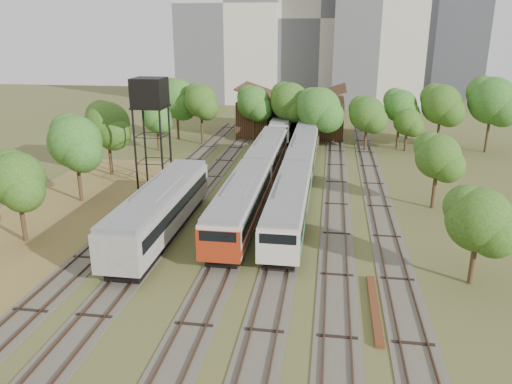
# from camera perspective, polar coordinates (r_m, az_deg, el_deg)

# --- Properties ---
(ground) EXTENTS (240.00, 240.00, 0.00)m
(ground) POSITION_cam_1_polar(r_m,az_deg,el_deg) (26.41, -4.59, -19.05)
(ground) COLOR #475123
(ground) RESTS_ON ground
(tracks) EXTENTS (24.60, 80.00, 0.19)m
(tracks) POSITION_cam_1_polar(r_m,az_deg,el_deg) (48.47, 1.27, -0.99)
(tracks) COLOR #4C473D
(tracks) RESTS_ON ground
(railcar_red_set) EXTENTS (3.06, 34.58, 3.79)m
(railcar_red_set) POSITION_cam_1_polar(r_m,az_deg,el_deg) (49.67, 0.01, 1.87)
(railcar_red_set) COLOR black
(railcar_red_set) RESTS_ON ground
(railcar_green_set) EXTENTS (2.99, 52.08, 3.70)m
(railcar_green_set) POSITION_cam_1_polar(r_m,az_deg,el_deg) (57.99, 5.27, 4.14)
(railcar_green_set) COLOR black
(railcar_green_set) RESTS_ON ground
(railcar_rear) EXTENTS (2.90, 16.08, 3.58)m
(railcar_rear) POSITION_cam_1_polar(r_m,az_deg,el_deg) (77.74, 3.22, 7.73)
(railcar_rear) COLOR black
(railcar_rear) RESTS_ON ground
(old_grey_coach) EXTENTS (3.27, 18.00, 4.05)m
(old_grey_coach) POSITION_cam_1_polar(r_m,az_deg,el_deg) (40.58, -10.81, -1.95)
(old_grey_coach) COLOR black
(old_grey_coach) RESTS_ON ground
(water_tower) EXTENTS (3.27, 3.27, 11.29)m
(water_tower) POSITION_cam_1_polar(r_m,az_deg,el_deg) (52.20, -12.05, 10.71)
(water_tower) COLOR black
(water_tower) RESTS_ON ground
(rail_pile_far) EXTENTS (0.48, 7.75, 0.25)m
(rail_pile_far) POSITION_cam_1_polar(r_m,az_deg,el_deg) (31.29, 13.39, -12.75)
(rail_pile_far) COLOR brown
(rail_pile_far) RESTS_ON ground
(maintenance_shed) EXTENTS (16.45, 11.55, 7.58)m
(maintenance_shed) POSITION_cam_1_polar(r_m,az_deg,el_deg) (79.71, 4.12, 8.72)
(maintenance_shed) COLOR #361A13
(maintenance_shed) RESTS_ON ground
(tree_band_left) EXTENTS (7.66, 56.75, 8.34)m
(tree_band_left) POSITION_cam_1_polar(r_m,az_deg,el_deg) (45.77, -24.14, 3.09)
(tree_band_left) COLOR #382616
(tree_band_left) RESTS_ON ground
(tree_band_far) EXTENTS (49.68, 9.50, 10.03)m
(tree_band_far) POSITION_cam_1_polar(r_m,az_deg,el_deg) (71.15, 8.10, 9.94)
(tree_band_far) COLOR #382616
(tree_band_far) RESTS_ON ground
(tree_band_right) EXTENTS (4.65, 41.92, 6.98)m
(tree_band_right) POSITION_cam_1_polar(r_m,az_deg,el_deg) (49.18, 19.88, 3.62)
(tree_band_right) COLOR #382616
(tree_band_right) RESTS_ON ground
(tower_left) EXTENTS (22.00, 16.00, 42.00)m
(tower_left) POSITION_cam_1_polar(r_m,az_deg,el_deg) (117.81, -2.93, 20.61)
(tower_left) COLOR beige
(tower_left) RESTS_ON ground
(tower_centre) EXTENTS (20.00, 18.00, 36.00)m
(tower_centre) POSITION_cam_1_polar(r_m,az_deg,el_deg) (120.47, 7.51, 19.01)
(tower_centre) COLOR #B9B4A8
(tower_centre) RESTS_ON ground
(tower_far_right) EXTENTS (12.00, 12.00, 28.00)m
(tower_far_right) POSITION_cam_1_polar(r_m,az_deg,el_deg) (133.60, 21.97, 16.09)
(tower_far_right) COLOR #3D3E45
(tower_far_right) RESTS_ON ground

